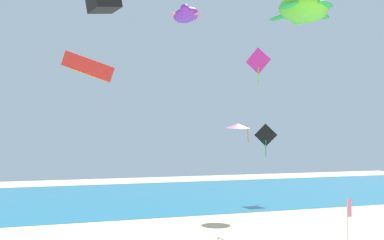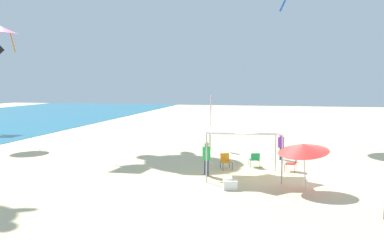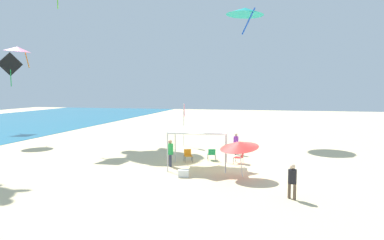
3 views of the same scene
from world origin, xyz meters
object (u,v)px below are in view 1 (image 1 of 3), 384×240
kite_diamond_black (266,136)px  kite_turtle_purple (186,15)px  canopy_tent (259,238)px  kite_turtle_lime (303,10)px  kite_delta_pink (238,126)px  kite_parafoil_red (88,67)px  banner_flag (348,222)px  kite_diamond_magenta (258,62)px

kite_diamond_black → kite_turtle_purple: (-11.63, -4.91, 12.46)m
canopy_tent → kite_diamond_black: size_ratio=0.96×
kite_turtle_purple → kite_turtle_lime: kite_turtle_lime is taller
kite_turtle_purple → kite_delta_pink: bearing=92.6°
kite_turtle_lime → canopy_tent: bearing=164.4°
kite_parafoil_red → kite_delta_pink: 16.13m
banner_flag → kite_turtle_lime: (5.11, 12.52, 17.76)m
banner_flag → kite_diamond_magenta: kite_diamond_magenta is taller
canopy_tent → kite_parafoil_red: bearing=115.9°
canopy_tent → banner_flag: bearing=21.2°
canopy_tent → kite_diamond_black: bearing=61.5°
banner_flag → canopy_tent: bearing=-158.8°
kite_delta_pink → kite_parafoil_red: bearing=26.0°
banner_flag → kite_turtle_purple: kite_turtle_purple is taller
kite_parafoil_red → kite_turtle_lime: size_ratio=0.56×
canopy_tent → kite_diamond_magenta: bearing=63.1°
banner_flag → kite_delta_pink: kite_delta_pink is taller
kite_delta_pink → banner_flag: bearing=103.2°
canopy_tent → kite_turtle_purple: (2.39, 20.88, 17.64)m
banner_flag → kite_diamond_black: (6.40, 22.83, 5.43)m
kite_turtle_purple → kite_delta_pink: kite_turtle_purple is taller
canopy_tent → kite_turtle_lime: 26.61m
kite_delta_pink → kite_turtle_purple: bearing=-5.5°
kite_parafoil_red → kite_delta_pink: kite_parafoil_red is taller
kite_turtle_lime → kite_diamond_black: bearing=16.7°
kite_parafoil_red → kite_turtle_purple: bearing=47.4°
kite_turtle_purple → kite_diamond_magenta: bearing=60.8°
canopy_tent → kite_turtle_purple: size_ratio=0.90×
banner_flag → kite_diamond_black: size_ratio=0.93×
kite_diamond_magenta → kite_turtle_purple: bearing=4.5°
kite_diamond_black → kite_parafoil_red: size_ratio=0.94×
canopy_tent → kite_turtle_purple: 27.44m
kite_parafoil_red → kite_diamond_magenta: 15.16m
kite_parafoil_red → kite_delta_pink: bearing=33.2°
kite_diamond_black → kite_delta_pink: size_ratio=1.34×
kite_delta_pink → kite_turtle_lime: size_ratio=0.39×
banner_flag → kite_turtle_lime: size_ratio=0.50×
canopy_tent → kite_turtle_lime: size_ratio=0.51×
canopy_tent → banner_flag: banner_flag is taller
kite_parafoil_red → kite_diamond_magenta: bearing=16.5°
kite_diamond_magenta → kite_turtle_lime: kite_turtle_lime is taller
canopy_tent → kite_diamond_black: 29.81m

